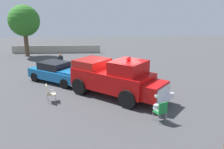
{
  "coord_description": "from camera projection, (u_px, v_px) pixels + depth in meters",
  "views": [
    {
      "loc": [
        -1.13,
        -13.52,
        5.2
      ],
      "look_at": [
        -0.35,
        -0.21,
        1.36
      ],
      "focal_mm": 37.19,
      "sensor_mm": 36.0,
      "label": 1
    }
  ],
  "objects": [
    {
      "name": "oak_tree_left",
      "position": [
        24.0,
        21.0,
        24.89
      ],
      "size": [
        3.33,
        3.33,
        5.54
      ],
      "color": "brown",
      "rests_on": "ground"
    },
    {
      "name": "classic_hot_rod",
      "position": [
        58.0,
        72.0,
        16.69
      ],
      "size": [
        4.63,
        4.01,
        1.46
      ],
      "color": "black",
      "rests_on": "ground"
    },
    {
      "name": "lawn_chair_spare",
      "position": [
        49.0,
        92.0,
        13.21
      ],
      "size": [
        0.61,
        0.61,
        1.02
      ],
      "color": "#B7BABF",
      "rests_on": "ground"
    },
    {
      "name": "background_fence",
      "position": [
        57.0,
        49.0,
        27.55
      ],
      "size": [
        10.38,
        0.12,
        0.9
      ],
      "color": "#A8A393",
      "rests_on": "ground"
    },
    {
      "name": "lawn_chair_by_car",
      "position": [
        161.0,
        110.0,
        10.83
      ],
      "size": [
        0.64,
        0.64,
        1.02
      ],
      "color": "#B7BABF",
      "rests_on": "ground"
    },
    {
      "name": "lawn_chair_near_truck",
      "position": [
        61.0,
        61.0,
        20.73
      ],
      "size": [
        0.6,
        0.59,
        1.02
      ],
      "color": "#B7BABF",
      "rests_on": "ground"
    },
    {
      "name": "ground_plane",
      "position": [
        117.0,
        94.0,
        14.47
      ],
      "size": [
        60.0,
        60.0,
        0.0
      ],
      "primitive_type": "plane",
      "color": "#424244"
    },
    {
      "name": "vintage_fire_truck",
      "position": [
        115.0,
        78.0,
        13.79
      ],
      "size": [
        5.98,
        5.44,
        2.59
      ],
      "color": "black",
      "rests_on": "ground"
    },
    {
      "name": "spectator_seated",
      "position": [
        61.0,
        60.0,
        20.58
      ],
      "size": [
        0.48,
        0.6,
        1.29
      ],
      "color": "#383842",
      "rests_on": "ground"
    }
  ]
}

